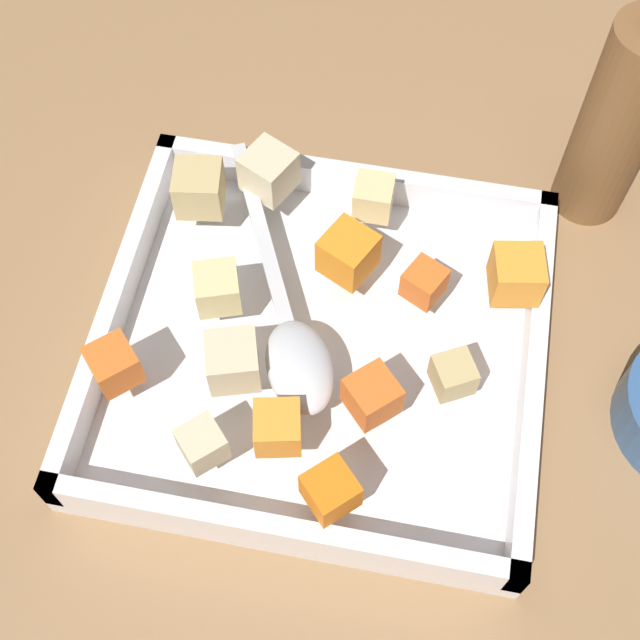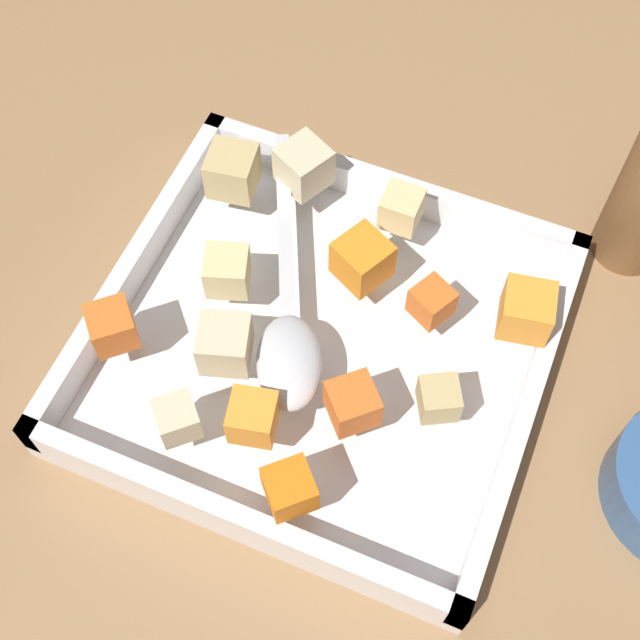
# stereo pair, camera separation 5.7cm
# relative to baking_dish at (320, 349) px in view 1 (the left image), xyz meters

# --- Properties ---
(ground_plane) EXTENTS (4.00, 4.00, 0.00)m
(ground_plane) POSITION_rel_baking_dish_xyz_m (0.02, 0.01, -0.01)
(ground_plane) COLOR #936D47
(baking_dish) EXTENTS (0.30, 0.28, 0.04)m
(baking_dish) POSITION_rel_baking_dish_xyz_m (0.00, 0.00, 0.00)
(baking_dish) COLOR silver
(baking_dish) RESTS_ON ground_plane
(carrot_chunk_corner_ne) EXTENTS (0.04, 0.04, 0.03)m
(carrot_chunk_corner_ne) POSITION_rel_baking_dish_xyz_m (0.03, -0.11, 0.04)
(carrot_chunk_corner_ne) COLOR orange
(carrot_chunk_corner_ne) RESTS_ON baking_dish
(carrot_chunk_far_left) EXTENTS (0.04, 0.04, 0.03)m
(carrot_chunk_far_left) POSITION_rel_baking_dish_xyz_m (0.01, 0.05, 0.05)
(carrot_chunk_far_left) COLOR orange
(carrot_chunk_far_left) RESTS_ON baking_dish
(carrot_chunk_mid_right) EXTENTS (0.03, 0.03, 0.03)m
(carrot_chunk_mid_right) POSITION_rel_baking_dish_xyz_m (-0.01, -0.08, 0.04)
(carrot_chunk_mid_right) COLOR orange
(carrot_chunk_mid_right) RESTS_ON baking_dish
(carrot_chunk_under_handle) EXTENTS (0.04, 0.04, 0.03)m
(carrot_chunk_under_handle) POSITION_rel_baking_dish_xyz_m (0.12, 0.05, 0.05)
(carrot_chunk_under_handle) COLOR orange
(carrot_chunk_under_handle) RESTS_ON baking_dish
(carrot_chunk_back_center) EXTENTS (0.04, 0.04, 0.03)m
(carrot_chunk_back_center) POSITION_rel_baking_dish_xyz_m (-0.12, -0.06, 0.04)
(carrot_chunk_back_center) COLOR orange
(carrot_chunk_back_center) RESTS_ON baking_dish
(carrot_chunk_mid_left) EXTENTS (0.04, 0.04, 0.03)m
(carrot_chunk_mid_left) POSITION_rel_baking_dish_xyz_m (0.04, -0.05, 0.04)
(carrot_chunk_mid_left) COLOR orange
(carrot_chunk_mid_left) RESTS_ON baking_dish
(carrot_chunk_heap_top) EXTENTS (0.03, 0.03, 0.02)m
(carrot_chunk_heap_top) POSITION_rel_baking_dish_xyz_m (0.06, 0.04, 0.04)
(carrot_chunk_heap_top) COLOR orange
(carrot_chunk_heap_top) RESTS_ON baking_dish
(potato_chunk_center) EXTENTS (0.04, 0.04, 0.03)m
(potato_chunk_center) POSITION_rel_baking_dish_xyz_m (-0.07, 0.01, 0.04)
(potato_chunk_center) COLOR #E0CC89
(potato_chunk_center) RESTS_ON baking_dish
(potato_chunk_near_spoon) EXTENTS (0.04, 0.04, 0.03)m
(potato_chunk_near_spoon) POSITION_rel_baking_dish_xyz_m (-0.06, 0.11, 0.05)
(potato_chunk_near_spoon) COLOR beige
(potato_chunk_near_spoon) RESTS_ON baking_dish
(potato_chunk_far_right) EXTENTS (0.03, 0.03, 0.03)m
(potato_chunk_far_right) POSITION_rel_baking_dish_xyz_m (0.01, 0.10, 0.04)
(potato_chunk_far_right) COLOR #E0CC89
(potato_chunk_far_right) RESTS_ON baking_dish
(potato_chunk_heap_side) EXTENTS (0.03, 0.03, 0.02)m
(potato_chunk_heap_side) POSITION_rel_baking_dish_xyz_m (0.09, -0.02, 0.04)
(potato_chunk_heap_side) COLOR tan
(potato_chunk_heap_side) RESTS_ON baking_dish
(potato_chunk_corner_se) EXTENTS (0.04, 0.04, 0.03)m
(potato_chunk_corner_se) POSITION_rel_baking_dish_xyz_m (-0.10, 0.08, 0.05)
(potato_chunk_corner_se) COLOR tan
(potato_chunk_corner_se) RESTS_ON baking_dish
(potato_chunk_corner_nw) EXTENTS (0.04, 0.04, 0.03)m
(potato_chunk_corner_nw) POSITION_rel_baking_dish_xyz_m (-0.05, -0.04, 0.05)
(potato_chunk_corner_nw) COLOR beige
(potato_chunk_corner_nw) RESTS_ON baking_dish
(potato_chunk_rim_edge) EXTENTS (0.03, 0.03, 0.02)m
(potato_chunk_rim_edge) POSITION_rel_baking_dish_xyz_m (-0.05, -0.10, 0.04)
(potato_chunk_rim_edge) COLOR beige
(potato_chunk_rim_edge) RESTS_ON baking_dish
(serving_spoon) EXTENTS (0.12, 0.21, 0.02)m
(serving_spoon) POSITION_rel_baking_dish_xyz_m (-0.01, -0.02, 0.04)
(serving_spoon) COLOR silver
(serving_spoon) RESTS_ON baking_dish
(pepper_mill) EXTENTS (0.05, 0.05, 0.19)m
(pepper_mill) POSITION_rel_baking_dish_xyz_m (0.18, 0.17, 0.07)
(pepper_mill) COLOR brown
(pepper_mill) RESTS_ON ground_plane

